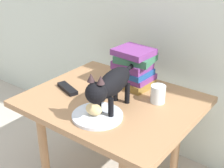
% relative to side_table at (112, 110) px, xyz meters
% --- Properties ---
extents(side_table, '(0.80, 0.66, 0.52)m').
position_rel_side_table_xyz_m(side_table, '(0.00, 0.00, 0.00)').
color(side_table, '#9E724C').
rests_on(side_table, ground).
extents(plate, '(0.22, 0.22, 0.01)m').
position_rel_side_table_xyz_m(plate, '(0.05, -0.17, 0.07)').
color(plate, silver).
rests_on(plate, side_table).
extents(bread_roll, '(0.09, 0.07, 0.05)m').
position_rel_side_table_xyz_m(bread_roll, '(0.04, -0.18, 0.10)').
color(bread_roll, '#E0BC7A').
rests_on(bread_roll, plate).
extents(cat, '(0.13, 0.48, 0.23)m').
position_rel_side_table_xyz_m(cat, '(0.07, -0.10, 0.20)').
color(cat, black).
rests_on(cat, side_table).
extents(book_stack, '(0.20, 0.19, 0.20)m').
position_rel_side_table_xyz_m(book_stack, '(0.00, 0.19, 0.17)').
color(book_stack, olive).
rests_on(book_stack, side_table).
extents(candle_jar, '(0.07, 0.07, 0.08)m').
position_rel_side_table_xyz_m(candle_jar, '(0.19, 0.11, 0.10)').
color(candle_jar, silver).
rests_on(candle_jar, side_table).
extents(tv_remote, '(0.16, 0.09, 0.02)m').
position_rel_side_table_xyz_m(tv_remote, '(-0.24, -0.06, 0.07)').
color(tv_remote, black).
rests_on(tv_remote, side_table).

